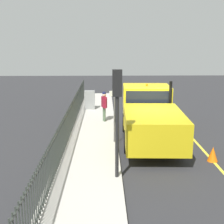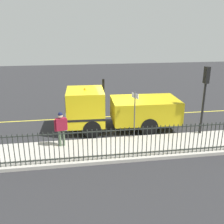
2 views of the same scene
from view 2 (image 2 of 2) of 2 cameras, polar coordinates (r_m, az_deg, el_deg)
The scene contains 9 objects.
ground_plane at distance 15.11m, azimuth 1.58°, elevation -3.42°, with size 56.34×56.34×0.00m, color #2B2B2D.
sidewalk_slab at distance 12.43m, azimuth 4.09°, elevation -8.08°, with size 2.46×25.61×0.15m, color #B7B2A8.
lane_marking at distance 16.93m, azimuth 0.37°, elevation -0.98°, with size 0.12×23.05×0.01m, color yellow.
work_truck at distance 14.44m, azimuth 0.22°, elevation 0.99°, with size 2.65×6.60×2.75m.
worker_standing at distance 12.29m, azimuth -11.41°, elevation -3.00°, with size 0.34×0.62×1.71m.
iron_fence at distance 11.18m, azimuth 5.37°, elevation -6.71°, with size 0.04×21.81×1.43m.
traffic_light_near at distance 13.97m, azimuth 20.24°, elevation 5.35°, with size 0.31×0.22×3.61m.
traffic_cone at distance 17.37m, azimuth 8.51°, elevation 0.33°, with size 0.41×0.41×0.59m, color orange.
street_sign at distance 12.92m, azimuth 5.13°, elevation 0.54°, with size 0.46×0.25×2.43m.
Camera 2 is at (13.80, -2.59, 5.58)m, focal length 40.66 mm.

